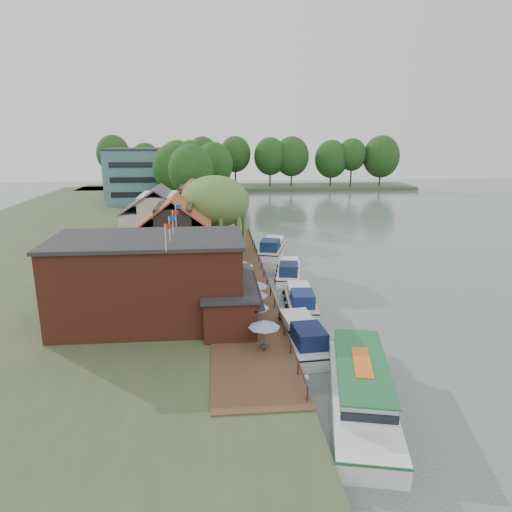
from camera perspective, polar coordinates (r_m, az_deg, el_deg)
name	(u,v)px	position (r m, az deg, el deg)	size (l,w,h in m)	color
ground	(334,321)	(42.09, 9.73, -7.99)	(260.00, 260.00, 0.00)	#4A5554
land_bank	(92,237)	(76.63, -19.81, 2.21)	(50.00, 140.00, 1.00)	#384728
quay_deck	(239,278)	(49.83, -2.09, -2.81)	(6.00, 50.00, 0.10)	#47301E
quay_rail	(264,272)	(50.38, 0.95, -2.07)	(0.20, 49.00, 1.00)	black
pub	(174,279)	(38.37, -10.23, -2.90)	(20.00, 11.00, 7.30)	maroon
hotel_block	(164,175)	(108.40, -11.40, 9.87)	(25.40, 12.40, 12.30)	#38666B
cottage_a	(176,234)	(52.76, -9.99, 2.70)	(8.60, 7.60, 8.50)	black
cottage_b	(159,219)	(62.83, -12.00, 4.55)	(9.60, 8.60, 8.50)	beige
cottage_c	(192,208)	(71.34, -7.97, 5.95)	(7.60, 7.60, 8.50)	black
willow	(215,218)	(57.28, -5.13, 4.81)	(8.60, 8.60, 10.43)	#476B2D
umbrella_0	(264,335)	(33.25, 1.01, -9.89)	(2.32, 2.32, 2.38)	navy
umbrella_1	(254,315)	(36.66, -0.23, -7.44)	(2.43, 2.43, 2.38)	navy
umbrella_2	(254,303)	(39.33, -0.30, -5.85)	(2.46, 2.46, 2.38)	navy
umbrella_3	(255,293)	(41.68, -0.18, -4.62)	(2.46, 2.46, 2.38)	navy
umbrella_4	(244,272)	(47.97, -1.54, -1.97)	(2.03, 2.03, 2.38)	#194A8D
cruiser_0	(302,332)	(36.54, 5.79, -9.47)	(3.18, 9.84, 2.38)	silver
cruiser_1	(300,297)	(44.20, 5.57, -5.15)	(2.99, 9.27, 2.22)	silver
cruiser_2	(289,269)	(53.11, 4.14, -1.63)	(3.02, 9.36, 2.25)	white
cruiser_3	(272,246)	(63.40, 2.05, 1.27)	(3.33, 10.28, 2.51)	silver
tour_boat	(362,388)	(29.38, 13.08, -15.75)	(3.75, 13.27, 2.89)	silver
swan	(306,377)	(32.38, 6.32, -14.83)	(0.44, 0.44, 0.44)	white
bank_tree_0	(192,185)	(79.68, -8.06, 8.78)	(7.63, 7.63, 13.72)	#143811
bank_tree_1	(214,180)	(87.59, -5.25, 9.48)	(7.17, 7.17, 13.92)	#143811
bank_tree_2	(175,177)	(96.30, -10.11, 9.73)	(8.83, 8.83, 13.66)	#143811
bank_tree_3	(214,175)	(115.45, -5.24, 10.01)	(7.28, 7.28, 10.78)	#143811
bank_tree_4	(191,167)	(122.89, -8.13, 10.95)	(7.20, 7.20, 13.87)	#143811
bank_tree_5	(203,163)	(131.64, -6.66, 11.45)	(8.76, 8.76, 14.76)	#143811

